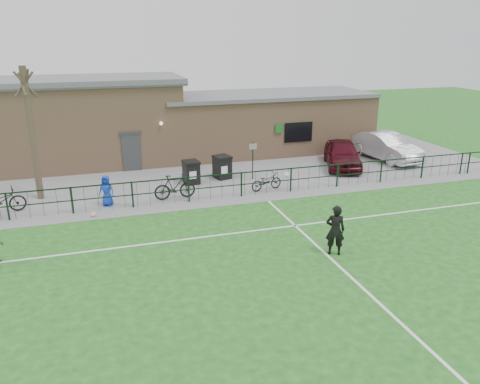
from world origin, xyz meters
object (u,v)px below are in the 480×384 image
object	(u,v)px
car_silver	(386,146)
bicycle_e	(266,181)
sign_post	(253,161)
car_maroon	(342,154)
bare_tree	(32,135)
wheelie_bin_left	(191,173)
ball_ground	(93,215)
spectator_child	(106,191)
bicycle_d	(175,187)
wheelie_bin_right	(222,168)

from	to	relation	value
car_silver	bicycle_e	xyz separation A→B (m)	(-8.92, -3.39, -0.38)
sign_post	car_maroon	distance (m)	5.71
bare_tree	wheelie_bin_left	xyz separation A→B (m)	(7.17, 0.20, -2.43)
ball_ground	spectator_child	bearing A→B (deg)	62.99
car_maroon	ball_ground	xyz separation A→B (m)	(-13.74, -3.85, -0.68)
sign_post	bicycle_e	distance (m)	1.99
bicycle_d	car_silver	bearing A→B (deg)	-78.50
sign_post	spectator_child	world-z (taller)	sign_post
sign_post	bare_tree	bearing A→B (deg)	179.76
car_maroon	ball_ground	world-z (taller)	car_maroon
bare_tree	ball_ground	size ratio (longest dim) A/B	27.03
spectator_child	bicycle_d	bearing A→B (deg)	22.68
bicycle_d	car_maroon	bearing A→B (deg)	-77.93
car_maroon	car_silver	xyz separation A→B (m)	(3.33, 0.72, 0.04)
car_maroon	spectator_child	world-z (taller)	car_maroon
bicycle_e	car_maroon	bearing A→B (deg)	-76.92
bare_tree	spectator_child	bearing A→B (deg)	-33.05
wheelie_bin_left	ball_ground	xyz separation A→B (m)	(-4.86, -3.35, -0.46)
wheelie_bin_right	ball_ground	xyz separation A→B (m)	(-6.61, -3.76, -0.47)
bare_tree	car_maroon	world-z (taller)	bare_tree
bicycle_d	spectator_child	xyz separation A→B (m)	(-3.03, 0.01, 0.12)
bicycle_d	wheelie_bin_right	bearing A→B (deg)	-51.80
bare_tree	bicycle_d	size ratio (longest dim) A/B	3.13
car_silver	ball_ground	bearing A→B (deg)	-172.44
car_maroon	bicycle_e	size ratio (longest dim) A/B	2.71
bicycle_d	bare_tree	bearing A→B (deg)	69.65
bicycle_d	ball_ground	distance (m)	3.89
sign_post	bicycle_e	xyz separation A→B (m)	(0.06, -1.91, -0.56)
car_silver	bicycle_e	bearing A→B (deg)	-166.68
bare_tree	car_silver	bearing A→B (deg)	4.22
bicycle_d	ball_ground	size ratio (longest dim) A/B	8.65
wheelie_bin_right	spectator_child	bearing A→B (deg)	-171.81
car_silver	spectator_child	world-z (taller)	car_silver
wheelie_bin_right	car_maroon	world-z (taller)	car_maroon
bare_tree	bicycle_d	distance (m)	6.71
sign_post	bicycle_d	bearing A→B (deg)	-157.01
wheelie_bin_right	ball_ground	world-z (taller)	wheelie_bin_right
sign_post	ball_ground	xyz separation A→B (m)	(-8.08, -3.10, -0.91)
wheelie_bin_left	car_silver	bearing A→B (deg)	-0.11
wheelie_bin_left	car_silver	distance (m)	12.26
bare_tree	car_silver	xyz separation A→B (m)	(19.37, 1.43, -2.16)
wheelie_bin_left	sign_post	bearing A→B (deg)	-10.25
car_silver	ball_ground	distance (m)	17.68
bare_tree	car_maroon	bearing A→B (deg)	2.52
spectator_child	ball_ground	distance (m)	1.51
wheelie_bin_right	bicycle_e	bearing A→B (deg)	-73.89
wheelie_bin_left	car_maroon	distance (m)	8.89
bicycle_d	spectator_child	distance (m)	3.03
bicycle_e	car_silver	bearing A→B (deg)	-81.57
wheelie_bin_left	bicycle_d	xyz separation A→B (m)	(-1.20, -2.12, 0.03)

